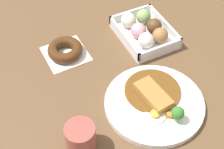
{
  "coord_description": "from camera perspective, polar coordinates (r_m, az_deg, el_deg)",
  "views": [
    {
      "loc": [
        -0.63,
        0.33,
        0.79
      ],
      "look_at": [
        -0.02,
        0.03,
        0.03
      ],
      "focal_mm": 54.89,
      "sensor_mm": 36.0,
      "label": 1
    }
  ],
  "objects": [
    {
      "name": "ground_plane",
      "position": [
        1.06,
        0.95,
        0.29
      ],
      "size": [
        1.6,
        1.6,
        0.0
      ],
      "primitive_type": "plane",
      "color": "brown"
    },
    {
      "name": "curry_plate",
      "position": [
        0.98,
        7.11,
        -4.59
      ],
      "size": [
        0.28,
        0.28,
        0.07
      ],
      "color": "white",
      "rests_on": "ground_plane"
    },
    {
      "name": "donut_box",
      "position": [
        1.16,
        5.48,
        7.31
      ],
      "size": [
        0.21,
        0.16,
        0.06
      ],
      "color": "white",
      "rests_on": "ground_plane"
    },
    {
      "name": "chocolate_ring_donut",
      "position": [
        1.11,
        -7.8,
        4.07
      ],
      "size": [
        0.14,
        0.14,
        0.04
      ],
      "color": "white",
      "rests_on": "ground_plane"
    },
    {
      "name": "coffee_mug",
      "position": [
        0.87,
        -5.26,
        -10.48
      ],
      "size": [
        0.08,
        0.08,
        0.08
      ],
      "primitive_type": "cylinder",
      "color": "#9E4C42",
      "rests_on": "ground_plane"
    }
  ]
}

